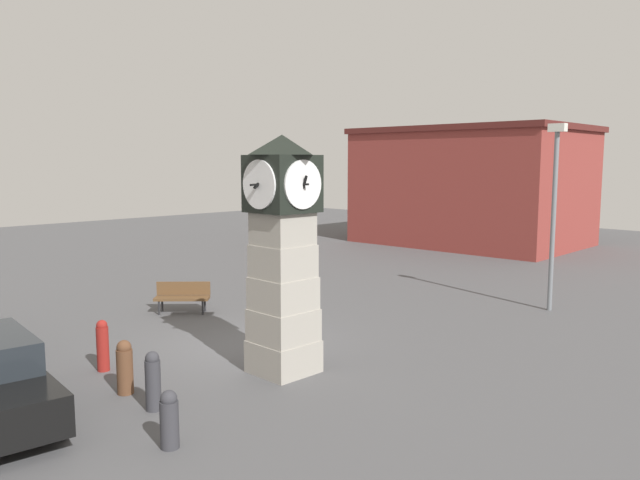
{
  "coord_description": "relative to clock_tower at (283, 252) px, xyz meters",
  "views": [
    {
      "loc": [
        11.8,
        -9.15,
        4.47
      ],
      "look_at": [
        0.84,
        1.76,
        2.53
      ],
      "focal_mm": 35.0,
      "sensor_mm": 36.0,
      "label": 1
    }
  ],
  "objects": [
    {
      "name": "bench",
      "position": [
        -6.11,
        1.39,
        -2.06
      ],
      "size": [
        1.49,
        1.52,
        0.9
      ],
      "color": "brown",
      "rests_on": "ground_plane"
    },
    {
      "name": "street_lamp_near_road",
      "position": [
        1.5,
        9.43,
        0.69
      ],
      "size": [
        0.5,
        0.24,
        5.59
      ],
      "color": "slate",
      "rests_on": "ground_plane"
    },
    {
      "name": "bollard_mid_row",
      "position": [
        -1.23,
        -3.02,
        -2.05
      ],
      "size": [
        0.31,
        0.31,
        1.07
      ],
      "color": "brown",
      "rests_on": "ground_plane"
    },
    {
      "name": "warehouse_blue_far",
      "position": [
        -8.67,
        21.43,
        0.57
      ],
      "size": [
        11.72,
        8.53,
        6.3
      ],
      "color": "maroon",
      "rests_on": "ground_plane"
    },
    {
      "name": "ground_plane",
      "position": [
        -2.11,
        0.6,
        -2.59
      ],
      "size": [
        67.77,
        67.77,
        0.0
      ],
      "primitive_type": "plane",
      "color": "#4C4C4F"
    },
    {
      "name": "bollard_end_row",
      "position": [
        1.42,
        -3.65,
        -2.11
      ],
      "size": [
        0.3,
        0.3,
        0.94
      ],
      "color": "#333338",
      "rests_on": "ground_plane"
    },
    {
      "name": "bollard_far_row",
      "position": [
        -0.11,
        -3.05,
        -2.03
      ],
      "size": [
        0.28,
        0.28,
        1.1
      ],
      "color": "#333338",
      "rests_on": "ground_plane"
    },
    {
      "name": "bollard_near_tower",
      "position": [
        -2.8,
        -2.71,
        -2.02
      ],
      "size": [
        0.26,
        0.26,
        1.12
      ],
      "color": "maroon",
      "rests_on": "ground_plane"
    },
    {
      "name": "clock_tower",
      "position": [
        0.0,
        0.0,
        0.0
      ],
      "size": [
        1.53,
        1.6,
        5.03
      ],
      "color": "#9B968C",
      "rests_on": "ground_plane"
    }
  ]
}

